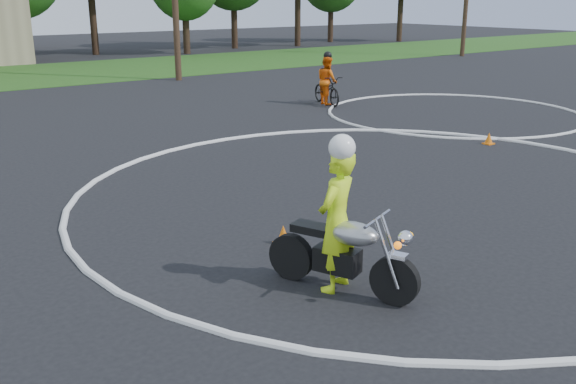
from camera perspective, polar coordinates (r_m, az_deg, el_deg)
ground at (r=10.73m, az=20.92°, el=-3.92°), size 120.00×120.00×0.00m
grass_strip at (r=33.47m, az=-22.32°, el=9.57°), size 120.00×10.00×0.02m
course_markings at (r=14.86m, az=11.31°, el=2.59°), size 19.05×19.05×0.12m
primary_motorcycle at (r=8.14m, az=5.02°, el=-5.39°), size 0.97×1.99×1.10m
rider_primary_grp at (r=8.06m, az=4.37°, el=-2.18°), size 0.79×0.66×2.04m
rider_second_grp at (r=22.61m, az=3.50°, el=9.40°), size 1.13×2.00×1.82m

